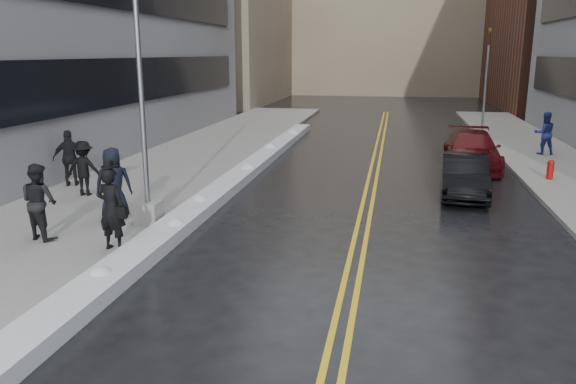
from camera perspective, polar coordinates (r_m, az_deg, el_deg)
The scene contains 17 objects.
ground at distance 13.17m, azimuth -4.29°, elevation -7.09°, with size 160.00×160.00×0.00m, color black.
sidewalk_west at distance 24.09m, azimuth -11.38°, elevation 2.57°, with size 5.50×50.00×0.15m, color gray.
lane_line_left at distance 22.37m, azimuth 8.25°, elevation 1.65°, with size 0.12×50.00×0.01m, color gold.
lane_line_right at distance 22.36m, azimuth 9.02°, elevation 1.62°, with size 0.12×50.00×0.01m, color gold.
snow_ridge at distance 21.15m, azimuth -5.11°, elevation 1.49°, with size 0.90×30.00×0.34m, color silver.
building_west_far at distance 59.07m, azimuth -8.12°, elevation 17.99°, with size 14.00×22.00×18.00m, color gray.
lamppost at distance 15.48m, azimuth -14.44°, elevation 5.40°, with size 0.65×0.65×7.62m.
fire_hydrant at distance 22.97m, azimuth 25.11°, elevation 2.17°, with size 0.26×0.26×0.73m.
traffic_signal at distance 36.25m, azimuth 19.51°, elevation 11.11°, with size 0.16×0.20×6.00m.
pedestrian_fedora at distance 13.83m, azimuth -17.47°, elevation -1.66°, with size 0.73×0.48×2.00m, color black.
pedestrian_b at distance 15.30m, azimuth -23.95°, elevation -0.89°, with size 0.94×0.73×1.93m, color black.
pedestrian_c at distance 16.41m, azimuth -17.30°, elevation 0.82°, with size 0.99×0.65×2.04m, color black.
pedestrian_d at distance 21.12m, azimuth -21.25°, elevation 3.23°, with size 1.15×0.48×1.96m, color black.
pedestrian_e at distance 19.53m, azimuth -20.02°, elevation 2.28°, with size 1.16×0.67×1.80m, color black.
pedestrian_east at distance 28.50m, azimuth 24.61°, elevation 5.45°, with size 0.94×0.74×1.94m, color navy.
car_black at distance 19.75m, azimuth 17.47°, elevation 1.55°, with size 1.47×4.21×1.39m, color black.
car_maroon at distance 24.75m, azimuth 18.17°, elevation 4.07°, with size 2.13×5.25×1.52m, color #450B0E.
Camera 1 is at (3.26, -11.85, 4.72)m, focal length 35.00 mm.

